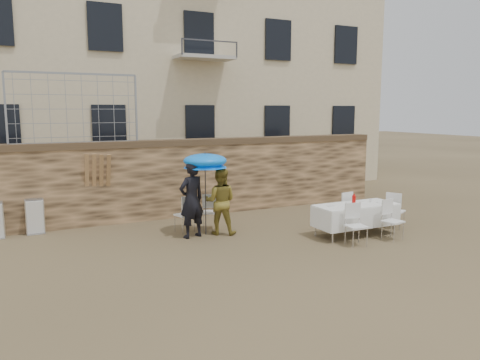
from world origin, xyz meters
name	(u,v)px	position (x,y,z in m)	size (l,w,h in m)	color
ground	(270,265)	(0.00, 0.00, 0.00)	(80.00, 80.00, 0.00)	brown
stone_wall	(186,178)	(0.00, 5.00, 1.10)	(13.00, 0.50, 2.20)	olive
apartment_building	(126,0)	(0.00, 12.00, 7.50)	(20.00, 8.00, 15.00)	#C5B58F
chain_link_fence	(74,109)	(-3.00, 5.00, 3.10)	(3.20, 0.06, 1.80)	gray
man_suit	(192,200)	(-0.69, 2.62, 0.94)	(0.68, 0.45, 1.87)	black
woman_dress	(220,201)	(0.06, 2.62, 0.83)	(0.81, 0.63, 1.66)	gold
umbrella	(205,163)	(-0.29, 2.72, 1.79)	(1.11, 1.11, 1.90)	#3F3F44
couple_chair_left	(184,214)	(-0.69, 3.17, 0.48)	(0.48, 0.48, 0.96)	white
couple_chair_right	(210,211)	(0.01, 3.17, 0.48)	(0.48, 0.48, 0.96)	white
banquet_table	(356,206)	(3.04, 1.07, 0.73)	(2.10, 0.85, 0.78)	white
soda_bottle	(354,201)	(2.84, 0.92, 0.91)	(0.09, 0.09, 0.26)	red
table_chair_front_left	(356,225)	(2.44, 0.32, 0.48)	(0.48, 0.48, 0.96)	white
table_chair_front_right	(393,220)	(3.54, 0.32, 0.48)	(0.48, 0.48, 0.96)	white
table_chair_back	(342,209)	(3.24, 1.87, 0.48)	(0.48, 0.48, 0.96)	white
table_chair_side	(395,210)	(4.44, 1.17, 0.48)	(0.48, 0.48, 0.96)	white
chair_stack_right	(35,215)	(-4.11, 4.72, 0.46)	(0.46, 0.40, 0.92)	white
wood_planks	(99,189)	(-2.51, 4.79, 1.00)	(0.70, 0.20, 2.00)	#A37749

